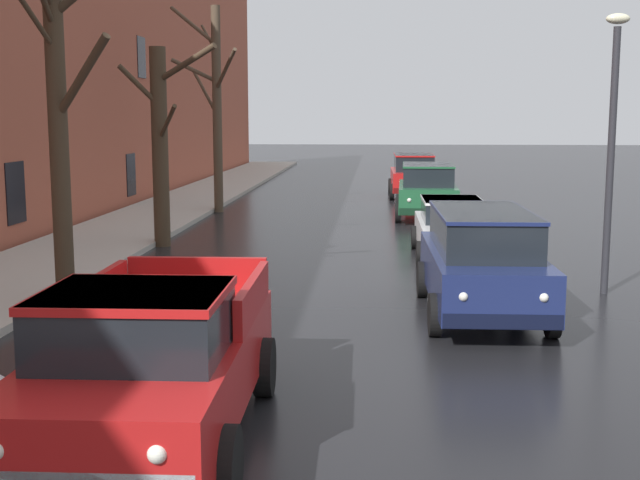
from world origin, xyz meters
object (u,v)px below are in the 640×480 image
Objects in this scene: bare_tree_far_down_block at (215,102)px; sedan_white_parked_kerbside_mid at (452,227)px; suv_darkblue_parked_kerbside_close at (482,259)px; bare_tree_mid_block at (161,142)px; suv_green_parked_far_down_block at (427,189)px; pickup_truck_red_approaching_near_lane at (151,362)px; suv_red_queued_behind_truck at (413,174)px; bare_tree_second_along_sidewalk at (59,107)px; street_lamp_post at (612,138)px.

sedan_white_parked_kerbside_mid is (7.55, -9.17, -3.17)m from bare_tree_far_down_block.
suv_darkblue_parked_kerbside_close is 5.93m from sedan_white_parked_kerbside_mid.
bare_tree_mid_block is 0.71× the size of bare_tree_far_down_block.
suv_green_parked_far_down_block is (-0.12, 7.87, 0.24)m from sedan_white_parked_kerbside_mid.
pickup_truck_red_approaching_near_lane reaches higher than sedan_white_parked_kerbside_mid.
suv_green_parked_far_down_block reaches higher than sedan_white_parked_kerbside_mid.
bare_tree_far_down_block reaches higher than bare_tree_mid_block.
pickup_truck_red_approaching_near_lane is 27.44m from suv_red_queued_behind_truck.
bare_tree_mid_block is 1.12× the size of suv_darkblue_parked_kerbside_close.
suv_red_queued_behind_truck is (-0.15, 7.43, 0.00)m from suv_green_parked_far_down_block.
suv_green_parked_far_down_block is at bearing 61.68° from bare_tree_second_along_sidewalk.
pickup_truck_red_approaching_near_lane is at bearing -98.12° from suv_red_queued_behind_truck.
street_lamp_post is at bearing 9.66° from bare_tree_second_along_sidewalk.
sedan_white_parked_kerbside_mid is at bearing 37.38° from bare_tree_second_along_sidewalk.
bare_tree_far_down_block is 1.39× the size of street_lamp_post.
bare_tree_far_down_block reaches higher than sedan_white_parked_kerbside_mid.
bare_tree_far_down_block is (-0.13, 14.84, 0.36)m from bare_tree_second_along_sidewalk.
sedan_white_parked_kerbside_mid is 7.88m from suv_green_parked_far_down_block.
suv_green_parked_far_down_block is at bearing -9.94° from bare_tree_far_down_block.
street_lamp_post is (2.71, -11.84, 2.00)m from suv_green_parked_far_down_block.
pickup_truck_red_approaching_near_lane is at bearing -130.48° from street_lamp_post.
suv_green_parked_far_down_block is at bearing 102.92° from street_lamp_post.
pickup_truck_red_approaching_near_lane is 1.05× the size of suv_darkblue_parked_kerbside_close.
bare_tree_far_down_block is 21.53m from pickup_truck_red_approaching_near_lane.
pickup_truck_red_approaching_near_lane is at bearing -124.76° from suv_darkblue_parked_kerbside_close.
sedan_white_parked_kerbside_mid is at bearing -88.97° from suv_red_queued_behind_truck.
bare_tree_second_along_sidewalk is 1.44× the size of suv_darkblue_parked_kerbside_close.
sedan_white_parked_kerbside_mid is 15.31m from suv_red_queued_behind_truck.
bare_tree_far_down_block is 12.30m from sedan_white_parked_kerbside_mid.
street_lamp_post is (2.59, -3.97, 2.24)m from sedan_white_parked_kerbside_mid.
bare_tree_mid_block is 11.31m from street_lamp_post.
sedan_white_parked_kerbside_mid is at bearing -9.50° from bare_tree_mid_block.
suv_red_queued_behind_truck is (7.17, 14.06, -1.75)m from bare_tree_mid_block.
sedan_white_parked_kerbside_mid is (4.15, 11.87, -0.13)m from pickup_truck_red_approaching_near_lane.
suv_red_queued_behind_truck is (3.87, 27.17, 0.11)m from pickup_truck_red_approaching_near_lane.
suv_darkblue_parked_kerbside_close is 3.83m from street_lamp_post.
suv_red_queued_behind_truck reaches higher than pickup_truck_red_approaching_near_lane.
bare_tree_second_along_sidewalk is 9.75m from sedan_white_parked_kerbside_mid.
suv_darkblue_parked_kerbside_close is at bearing -44.02° from bare_tree_mid_block.
bare_tree_second_along_sidewalk is 1.26× the size of street_lamp_post.
bare_tree_second_along_sidewalk is 15.60m from suv_green_parked_far_down_block.
bare_tree_far_down_block reaches higher than suv_red_queued_behind_truck.
bare_tree_far_down_block is at bearing 90.78° from bare_tree_mid_block.
bare_tree_far_down_block reaches higher than pickup_truck_red_approaching_near_lane.
pickup_truck_red_approaching_near_lane is 0.92× the size of street_lamp_post.
pickup_truck_red_approaching_near_lane is 20.15m from suv_green_parked_far_down_block.
suv_red_queued_behind_truck is (7.14, 20.97, -2.57)m from bare_tree_second_along_sidewalk.
bare_tree_mid_block is at bearing -89.22° from bare_tree_far_down_block.
suv_darkblue_parked_kerbside_close is at bearing 55.24° from pickup_truck_red_approaching_near_lane.
suv_red_queued_behind_truck is (-0.28, 15.30, 0.24)m from sedan_white_parked_kerbside_mid.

